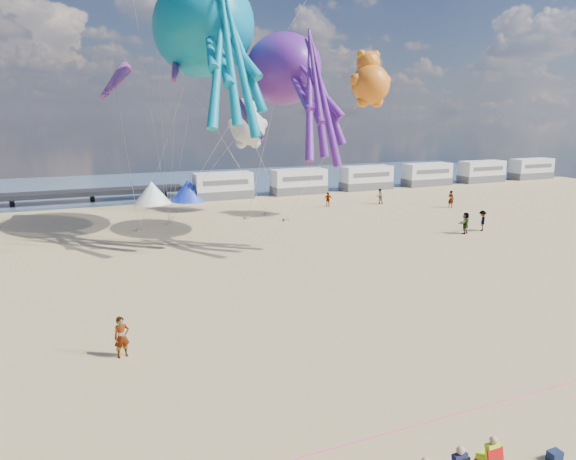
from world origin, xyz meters
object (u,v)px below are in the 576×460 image
at_px(kite_octopus_purple, 283,69).
at_px(motorhome_2, 366,178).
at_px(tent_blue, 188,190).
at_px(kite_teddy_orange, 370,84).
at_px(motorhome_3, 427,174).
at_px(tent_white, 152,192).
at_px(beachgoer_4, 465,223).
at_px(sandbag_d, 267,214).
at_px(beachgoer_3, 328,199).
at_px(beachgoer_5, 451,199).
at_px(kite_panda, 248,128).
at_px(motorhome_1, 299,182).
at_px(cooler_navy, 555,456).
at_px(windsock_left, 115,81).
at_px(beachgoer_2, 482,221).
at_px(beachgoer_1, 379,196).
at_px(motorhome_0, 223,186).
at_px(sandbag_b, 247,218).
at_px(windsock_right, 249,120).
at_px(sandbag_c, 286,219).
at_px(kite_octopus_teal, 203,27).
at_px(windsock_mid, 176,63).
at_px(motorhome_5, 531,169).
at_px(sandbag_e, 169,223).
at_px(motorhome_4, 482,171).
at_px(standing_person, 122,337).

bearing_deg(kite_octopus_purple, motorhome_2, 26.84).
bearing_deg(tent_blue, kite_teddy_orange, -50.44).
xyz_separation_m(motorhome_3, tent_white, (-36.50, 0.00, -0.30)).
xyz_separation_m(beachgoer_4, sandbag_d, (-12.12, 13.75, -0.78)).
bearing_deg(beachgoer_3, kite_teddy_orange, 111.18).
xyz_separation_m(beachgoer_5, kite_panda, (-20.24, 5.48, 7.36)).
height_order(motorhome_1, cooler_navy, motorhome_1).
bearing_deg(windsock_left, beachgoer_2, -4.56).
height_order(motorhome_2, windsock_left, windsock_left).
bearing_deg(motorhome_2, kite_teddy_orange, -121.19).
height_order(beachgoer_3, kite_teddy_orange, kite_teddy_orange).
bearing_deg(kite_teddy_orange, beachgoer_5, 26.05).
xyz_separation_m(beachgoer_2, beachgoer_4, (-2.03, -0.30, 0.03)).
bearing_deg(sandbag_d, kite_panda, 126.96).
bearing_deg(kite_teddy_orange, beachgoer_1, 67.58).
distance_m(motorhome_0, tent_blue, 4.01).
bearing_deg(sandbag_b, sandbag_d, 25.15).
relative_size(beachgoer_1, beachgoer_3, 1.10).
height_order(sandbag_b, windsock_right, windsock_right).
distance_m(cooler_navy, sandbag_c, 34.20).
bearing_deg(tent_blue, kite_octopus_purple, -79.22).
distance_m(beachgoer_5, kite_octopus_teal, 30.04).
bearing_deg(kite_panda, sandbag_b, -122.73).
bearing_deg(windsock_right, windsock_mid, 137.83).
xyz_separation_m(motorhome_1, tent_white, (-17.50, 0.00, -0.30)).
distance_m(beachgoer_2, sandbag_b, 20.65).
height_order(motorhome_5, windsock_right, windsock_right).
xyz_separation_m(motorhome_2, sandbag_e, (-27.27, -11.81, -1.39)).
distance_m(windsock_left, windsock_mid, 6.09).
height_order(motorhome_4, windsock_left, windsock_left).
relative_size(motorhome_2, standing_person, 3.85).
bearing_deg(motorhome_3, beachgoer_4, -121.41).
xyz_separation_m(motorhome_2, motorhome_4, (19.00, 0.00, 0.00)).
height_order(motorhome_3, beachgoer_4, motorhome_3).
bearing_deg(beachgoer_1, sandbag_b, -0.28).
bearing_deg(tent_white, standing_person, -100.03).
height_order(cooler_navy, sandbag_e, cooler_navy).
xyz_separation_m(sandbag_d, windsock_left, (-13.32, -0.94, 12.02)).
xyz_separation_m(beachgoer_4, kite_octopus_teal, (-19.06, 8.92, 15.17)).
distance_m(beachgoer_1, beachgoer_3, 5.92).
height_order(cooler_navy, windsock_left, windsock_left).
bearing_deg(beachgoer_4, windsock_left, -51.38).
bearing_deg(sandbag_c, sandbag_e, 167.04).
bearing_deg(kite_panda, tent_white, 120.55).
xyz_separation_m(motorhome_2, kite_panda, (-18.92, -9.19, 6.77)).
distance_m(motorhome_0, motorhome_2, 19.00).
relative_size(standing_person, sandbag_c, 3.43).
bearing_deg(beachgoer_2, beachgoer_3, -113.14).
distance_m(kite_teddy_orange, windsock_left, 21.67).
xyz_separation_m(cooler_navy, kite_teddy_orange, (13.01, 31.82, 11.96)).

